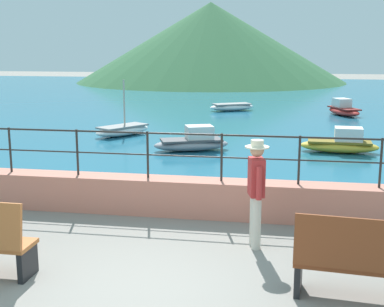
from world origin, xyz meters
TOP-DOWN VIEW (x-y plane):
  - ground_plane at (0.00, 0.00)m, footprint 120.00×120.00m
  - promenade_wall at (0.00, 3.20)m, footprint 20.00×0.56m
  - railing at (-0.00, 3.20)m, footprint 18.44×0.04m
  - lake_water at (0.00, 25.84)m, footprint 64.00×44.32m
  - hill_main at (-4.98, 42.35)m, footprint 24.70×24.70m
  - hill_secondary at (-3.36, 44.46)m, footprint 19.42×19.42m
  - bench_far at (2.85, 0.11)m, footprint 1.74×0.71m
  - person_walking at (1.43, 1.76)m, footprint 0.38×0.56m
  - boat_0 at (-0.88, 9.22)m, footprint 2.47×1.67m
  - boat_1 at (-3.83, 11.54)m, footprint 2.00×2.42m
  - boat_3 at (4.57, 18.83)m, footprint 1.72×2.47m
  - boat_4 at (-0.73, 19.69)m, footprint 2.45×1.91m
  - boat_6 at (3.55, 9.70)m, footprint 2.35×1.03m

SIDE VIEW (x-z plane):
  - ground_plane at x=0.00m, z-range 0.00..0.00m
  - lake_water at x=0.00m, z-range 0.00..0.06m
  - boat_4 at x=-0.73m, z-range 0.08..0.44m
  - boat_1 at x=-3.83m, z-range -0.73..1.25m
  - boat_0 at x=-0.88m, z-range -0.05..0.71m
  - boat_3 at x=4.57m, z-range -0.05..0.71m
  - boat_6 at x=3.55m, z-range -0.05..0.71m
  - promenade_wall at x=0.00m, z-range 0.00..0.70m
  - bench_far at x=2.85m, z-range -0.01..1.12m
  - person_walking at x=1.43m, z-range 0.10..1.85m
  - railing at x=0.00m, z-range 0.86..1.76m
  - hill_secondary at x=-3.36m, z-range 0.00..4.42m
  - hill_main at x=-4.98m, z-range 0.00..7.20m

